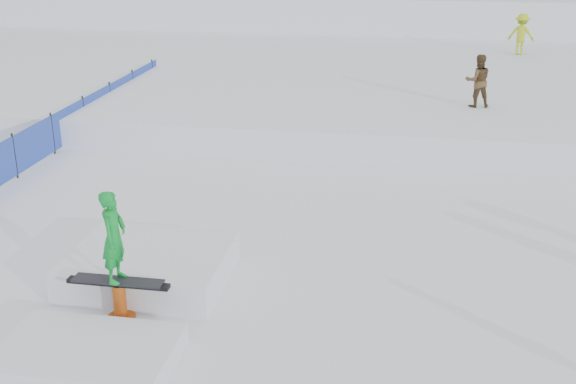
% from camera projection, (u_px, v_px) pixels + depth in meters
% --- Properties ---
extents(ground, '(120.00, 120.00, 0.00)m').
position_uv_depth(ground, '(237.00, 296.00, 11.81)').
color(ground, white).
extents(snow_berm, '(60.00, 14.00, 2.40)m').
position_uv_depth(snow_berm, '(366.00, 9.00, 39.02)').
color(snow_berm, white).
rests_on(snow_berm, ground).
extents(snow_midrise, '(50.00, 18.00, 0.80)m').
position_uv_depth(snow_midrise, '(339.00, 75.00, 26.40)').
color(snow_midrise, white).
rests_on(snow_midrise, ground).
extents(safety_fence, '(0.05, 16.00, 1.10)m').
position_uv_depth(safety_fence, '(53.00, 134.00, 18.72)').
color(safety_fence, '#2846AD').
rests_on(safety_fence, ground).
extents(walker_olive, '(0.81, 0.68, 1.48)m').
position_uv_depth(walker_olive, '(478.00, 81.00, 20.11)').
color(walker_olive, brown).
rests_on(walker_olive, snow_midrise).
extents(walker_ygreen, '(1.14, 0.86, 1.57)m').
position_uv_depth(walker_ygreen, '(521.00, 34.00, 27.87)').
color(walker_ygreen, '#BED51C').
rests_on(walker_ygreen, snow_midrise).
extents(jib_rail_feature, '(2.60, 4.40, 2.11)m').
position_uv_depth(jib_rail_feature, '(134.00, 285.00, 11.52)').
color(jib_rail_feature, white).
rests_on(jib_rail_feature, ground).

